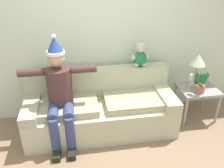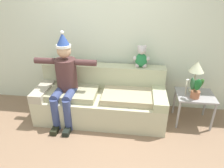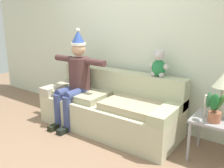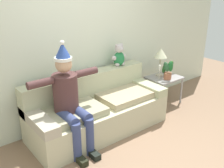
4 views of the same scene
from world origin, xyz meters
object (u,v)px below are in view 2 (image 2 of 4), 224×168
table_lamp (197,68)px  candle_tall (187,85)px  potted_plant (196,88)px  teddy_bear (141,57)px  person_seated (65,79)px  side_table (195,98)px  couch (101,99)px

table_lamp → candle_tall: size_ratio=2.00×
table_lamp → potted_plant: size_ratio=1.49×
potted_plant → teddy_bear: bearing=158.0°
teddy_bear → table_lamp: (0.88, -0.14, -0.09)m
potted_plant → candle_tall: 0.15m
potted_plant → candle_tall: bearing=142.9°
candle_tall → table_lamp: bearing=41.1°
person_seated → candle_tall: bearing=4.8°
person_seated → side_table: bearing=5.0°
couch → candle_tall: bearing=-0.1°
person_seated → table_lamp: person_seated is taller
candle_tall → teddy_bear: bearing=160.8°
person_seated → potted_plant: (2.07, 0.08, -0.07)m
person_seated → side_table: person_seated is taller
side_table → potted_plant: size_ratio=1.64×
teddy_bear → potted_plant: 0.99m
person_seated → table_lamp: size_ratio=2.82×
table_lamp → candle_tall: bearing=-138.9°
couch → person_seated: size_ratio=1.42×
couch → person_seated: bearing=-163.4°
teddy_bear → couch: bearing=-158.6°
teddy_bear → side_table: (0.91, -0.24, -0.59)m
couch → side_table: bearing=0.6°
teddy_bear → person_seated: bearing=-160.7°
person_seated → side_table: size_ratio=2.56×
teddy_bear → candle_tall: teddy_bear is taller
table_lamp → person_seated: bearing=-172.3°
person_seated → table_lamp: (2.09, 0.28, 0.18)m
potted_plant → candle_tall: (-0.12, 0.09, -0.00)m
teddy_bear → side_table: bearing=-14.7°
table_lamp → candle_tall: 0.31m
person_seated → candle_tall: 1.96m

